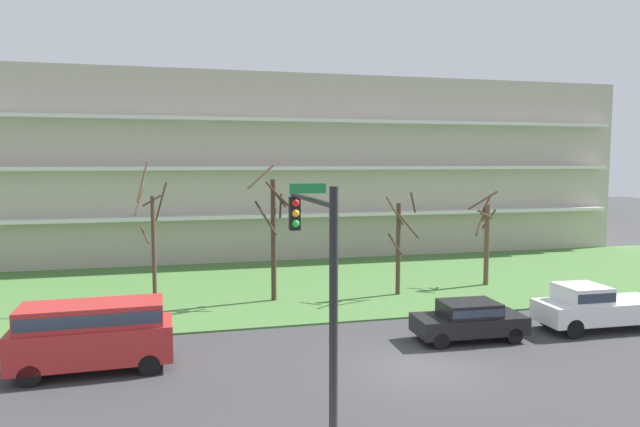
# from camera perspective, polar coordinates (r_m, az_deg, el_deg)

# --- Properties ---
(ground) EXTENTS (160.00, 160.00, 0.00)m
(ground) POSITION_cam_1_polar(r_m,az_deg,el_deg) (20.54, 9.98, -15.12)
(ground) COLOR #38383A
(grass_lawn_strip) EXTENTS (80.00, 16.00, 0.08)m
(grass_lawn_strip) POSITION_cam_1_polar(r_m,az_deg,el_deg) (33.31, 0.11, -7.04)
(grass_lawn_strip) COLOR #477238
(grass_lawn_strip) RESTS_ON ground
(apartment_building) EXTENTS (52.79, 12.55, 13.33)m
(apartment_building) POSITION_cam_1_polar(r_m,az_deg,el_deg) (46.06, -4.08, 4.65)
(apartment_building) COLOR #B2A899
(apartment_building) RESTS_ON ground
(tree_far_left) EXTENTS (1.56, 1.47, 7.10)m
(tree_far_left) POSITION_cam_1_polar(r_m,az_deg,el_deg) (28.63, -16.44, -2.62)
(tree_far_left) COLOR #4C3828
(tree_far_left) RESTS_ON ground
(tree_left) EXTENTS (2.29, 2.30, 6.97)m
(tree_left) POSITION_cam_1_polar(r_m,az_deg,el_deg) (28.72, -4.71, -1.81)
(tree_left) COLOR #423023
(tree_left) RESTS_ON ground
(tree_center) EXTENTS (1.72, 1.51, 5.57)m
(tree_center) POSITION_cam_1_polar(r_m,az_deg,el_deg) (30.27, 7.97, -2.93)
(tree_center) COLOR #4C3828
(tree_center) RESTS_ON ground
(tree_right) EXTENTS (1.77, 1.70, 5.43)m
(tree_right) POSITION_cam_1_polar(r_m,az_deg,el_deg) (33.83, 16.31, -2.30)
(tree_right) COLOR brown
(tree_right) RESTS_ON ground
(sedan_black_near_left) EXTENTS (4.47, 1.98, 1.57)m
(sedan_black_near_left) POSITION_cam_1_polar(r_m,az_deg,el_deg) (23.78, 14.71, -10.17)
(sedan_black_near_left) COLOR black
(sedan_black_near_left) RESTS_ON ground
(van_red_center_left) EXTENTS (5.26, 2.15, 2.36)m
(van_red_center_left) POSITION_cam_1_polar(r_m,az_deg,el_deg) (21.08, -21.82, -10.90)
(van_red_center_left) COLOR #B22828
(van_red_center_left) RESTS_ON ground
(pickup_white_center_right) EXTENTS (5.45, 2.13, 1.95)m
(pickup_white_center_right) POSITION_cam_1_polar(r_m,az_deg,el_deg) (27.01, 25.87, -8.36)
(pickup_white_center_right) COLOR white
(pickup_white_center_right) RESTS_ON ground
(traffic_signal_mast) EXTENTS (0.90, 4.38, 6.62)m
(traffic_signal_mast) POSITION_cam_1_polar(r_m,az_deg,el_deg) (13.00, -0.26, -6.57)
(traffic_signal_mast) COLOR black
(traffic_signal_mast) RESTS_ON ground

